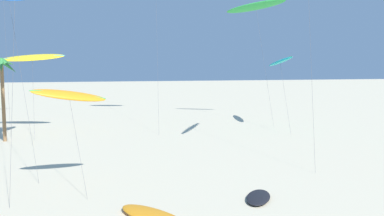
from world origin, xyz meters
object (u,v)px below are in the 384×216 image
at_px(palm_tree_1, 2,75).
at_px(flying_kite_1, 256,6).
at_px(flying_kite_4, 280,62).
at_px(grounded_kite_1, 154,216).
at_px(flying_kite_5, 32,58).
at_px(flying_kite_3, 69,95).
at_px(grounded_kite_0, 258,197).

bearing_deg(palm_tree_1, flying_kite_1, 16.12).
xyz_separation_m(palm_tree_1, flying_kite_4, (31.91, 4.03, 1.28)).
relative_size(flying_kite_1, grounded_kite_1, 3.09).
bearing_deg(grounded_kite_1, flying_kite_4, 59.00).
xyz_separation_m(flying_kite_5, grounded_kite_1, (11.47, -30.48, -8.61)).
relative_size(flying_kite_4, grounded_kite_1, 1.97).
relative_size(flying_kite_3, flying_kite_5, 0.76).
relative_size(flying_kite_5, grounded_kite_1, 1.77).
height_order(flying_kite_5, grounded_kite_1, flying_kite_5).
xyz_separation_m(flying_kite_4, grounded_kite_1, (-18.09, -30.11, -8.10)).
bearing_deg(grounded_kite_1, palm_tree_1, 117.93).
xyz_separation_m(flying_kite_1, grounded_kite_1, (-16.25, -34.77, -15.26)).
bearing_deg(flying_kite_3, palm_tree_1, 114.36).
bearing_deg(grounded_kite_0, flying_kite_1, 73.74).
bearing_deg(palm_tree_1, flying_kite_3, -65.64).
bearing_deg(flying_kite_3, flying_kite_5, 105.08).
bearing_deg(flying_kite_5, grounded_kite_1, -69.37).
bearing_deg(grounded_kite_1, flying_kite_5, 110.63).
bearing_deg(flying_kite_5, flying_kite_3, -74.92).
bearing_deg(flying_kite_3, grounded_kite_1, -53.12).
bearing_deg(flying_kite_4, grounded_kite_1, -121.00).
relative_size(palm_tree_1, grounded_kite_1, 1.64).
bearing_deg(flying_kite_4, flying_kite_1, 111.51).
xyz_separation_m(palm_tree_1, flying_kite_5, (2.35, 4.41, 1.79)).
xyz_separation_m(grounded_kite_0, grounded_kite_1, (-6.88, -2.61, 0.06)).
bearing_deg(flying_kite_4, flying_kite_5, 179.28).
height_order(flying_kite_4, grounded_kite_1, flying_kite_4).
height_order(palm_tree_1, flying_kite_1, flying_kite_1).
relative_size(flying_kite_1, flying_kite_4, 1.57).
height_order(flying_kite_3, flying_kite_4, flying_kite_4).
distance_m(flying_kite_4, grounded_kite_0, 30.80).
xyz_separation_m(flying_kite_3, grounded_kite_1, (5.09, -6.78, -6.27)).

